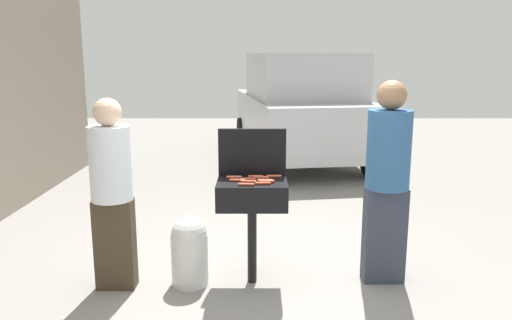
% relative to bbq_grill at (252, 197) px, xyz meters
% --- Properties ---
extents(ground_plane, '(24.00, 24.00, 0.00)m').
position_rel_bbq_grill_xyz_m(ground_plane, '(0.10, -0.01, -0.78)').
color(ground_plane, gray).
extents(bbq_grill, '(0.60, 0.44, 0.92)m').
position_rel_bbq_grill_xyz_m(bbq_grill, '(0.00, 0.00, 0.00)').
color(bbq_grill, black).
rests_on(bbq_grill, ground).
extents(grill_lid_open, '(0.60, 0.05, 0.42)m').
position_rel_bbq_grill_xyz_m(grill_lid_open, '(0.00, 0.22, 0.35)').
color(grill_lid_open, black).
rests_on(grill_lid_open, bbq_grill).
extents(hot_dog_0, '(0.13, 0.04, 0.03)m').
position_rel_bbq_grill_xyz_m(hot_dog_0, '(0.08, 0.08, 0.16)').
color(hot_dog_0, '#B74C33').
rests_on(hot_dog_0, bbq_grill).
extents(hot_dog_1, '(0.13, 0.03, 0.03)m').
position_rel_bbq_grill_xyz_m(hot_dog_1, '(0.12, -0.06, 0.16)').
color(hot_dog_1, '#AD4228').
rests_on(hot_dog_1, bbq_grill).
extents(hot_dog_2, '(0.13, 0.04, 0.03)m').
position_rel_bbq_grill_xyz_m(hot_dog_2, '(-0.12, -0.02, 0.16)').
color(hot_dog_2, '#AD4228').
rests_on(hot_dog_2, bbq_grill).
extents(hot_dog_3, '(0.13, 0.03, 0.03)m').
position_rel_bbq_grill_xyz_m(hot_dog_3, '(0.03, 0.12, 0.16)').
color(hot_dog_3, '#AD4228').
rests_on(hot_dog_3, bbq_grill).
extents(hot_dog_4, '(0.13, 0.03, 0.03)m').
position_rel_bbq_grill_xyz_m(hot_dog_4, '(-0.03, 0.02, 0.16)').
color(hot_dog_4, '#AD4228').
rests_on(hot_dog_4, bbq_grill).
extents(hot_dog_5, '(0.13, 0.03, 0.03)m').
position_rel_bbq_grill_xyz_m(hot_dog_5, '(0.09, -0.13, 0.16)').
color(hot_dog_5, '#AD4228').
rests_on(hot_dog_5, bbq_grill).
extents(hot_dog_6, '(0.13, 0.03, 0.03)m').
position_rel_bbq_grill_xyz_m(hot_dog_6, '(0.11, -0.03, 0.16)').
color(hot_dog_6, '#B74C33').
rests_on(hot_dog_6, bbq_grill).
extents(hot_dog_7, '(0.13, 0.04, 0.03)m').
position_rel_bbq_grill_xyz_m(hot_dog_7, '(0.19, 0.12, 0.16)').
color(hot_dog_7, '#B74C33').
rests_on(hot_dog_7, bbq_grill).
extents(hot_dog_8, '(0.13, 0.03, 0.03)m').
position_rel_bbq_grill_xyz_m(hot_dog_8, '(-0.16, 0.09, 0.16)').
color(hot_dog_8, '#C6593D').
rests_on(hot_dog_8, bbq_grill).
extents(hot_dog_9, '(0.13, 0.04, 0.03)m').
position_rel_bbq_grill_xyz_m(hot_dog_9, '(-0.03, -0.06, 0.16)').
color(hot_dog_9, '#B74C33').
rests_on(hot_dog_9, bbq_grill).
extents(hot_dog_10, '(0.13, 0.03, 0.03)m').
position_rel_bbq_grill_xyz_m(hot_dog_10, '(-0.05, -0.16, 0.16)').
color(hot_dog_10, '#B74C33').
rests_on(hot_dog_10, bbq_grill).
extents(propane_tank, '(0.32, 0.32, 0.62)m').
position_rel_bbq_grill_xyz_m(propane_tank, '(-0.54, -0.05, -0.46)').
color(propane_tank, silver).
rests_on(propane_tank, ground).
extents(person_left, '(0.34, 0.34, 1.64)m').
position_rel_bbq_grill_xyz_m(person_left, '(-1.17, -0.11, 0.11)').
color(person_left, '#3F3323').
rests_on(person_left, ground).
extents(person_right, '(0.37, 0.37, 1.77)m').
position_rel_bbq_grill_xyz_m(person_right, '(1.16, 0.03, 0.19)').
color(person_right, '#333847').
rests_on(person_right, ground).
extents(parked_minivan, '(2.53, 4.62, 2.02)m').
position_rel_bbq_grill_xyz_m(parked_minivan, '(0.86, 5.34, 0.25)').
color(parked_minivan, '#B7B7BC').
rests_on(parked_minivan, ground).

